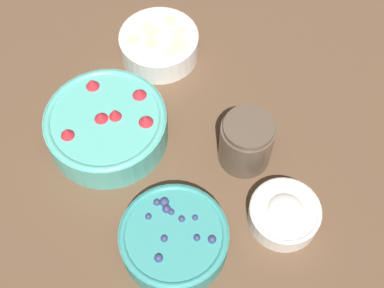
{
  "coord_description": "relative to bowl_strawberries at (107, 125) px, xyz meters",
  "views": [
    {
      "loc": [
        -0.31,
        0.25,
        0.87
      ],
      "look_at": [
        0.05,
        -0.06,
        0.05
      ],
      "focal_mm": 50.0,
      "sensor_mm": 36.0,
      "label": 1
    }
  ],
  "objects": [
    {
      "name": "bowl_cream",
      "position": [
        -0.33,
        -0.13,
        -0.01
      ],
      "size": [
        0.12,
        0.12,
        0.05
      ],
      "color": "silver",
      "rests_on": "ground_plane"
    },
    {
      "name": "bowl_strawberries",
      "position": [
        0.0,
        0.0,
        0.0
      ],
      "size": [
        0.22,
        0.22,
        0.09
      ],
      "color": "#56B7A8",
      "rests_on": "ground_plane"
    },
    {
      "name": "jar_chocolate",
      "position": [
        -0.2,
        -0.16,
        0.01
      ],
      "size": [
        0.1,
        0.1,
        0.11
      ],
      "color": "brown",
      "rests_on": "ground_plane"
    },
    {
      "name": "bowl_blueberries",
      "position": [
        -0.24,
        0.04,
        -0.01
      ],
      "size": [
        0.18,
        0.18,
        0.06
      ],
      "color": "teal",
      "rests_on": "ground_plane"
    },
    {
      "name": "ground_plane",
      "position": [
        -0.18,
        -0.02,
        -0.04
      ],
      "size": [
        4.0,
        4.0,
        0.0
      ],
      "primitive_type": "plane",
      "color": "brown"
    },
    {
      "name": "bowl_bananas",
      "position": [
        0.09,
        -0.2,
        -0.01
      ],
      "size": [
        0.16,
        0.16,
        0.06
      ],
      "color": "white",
      "rests_on": "ground_plane"
    }
  ]
}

